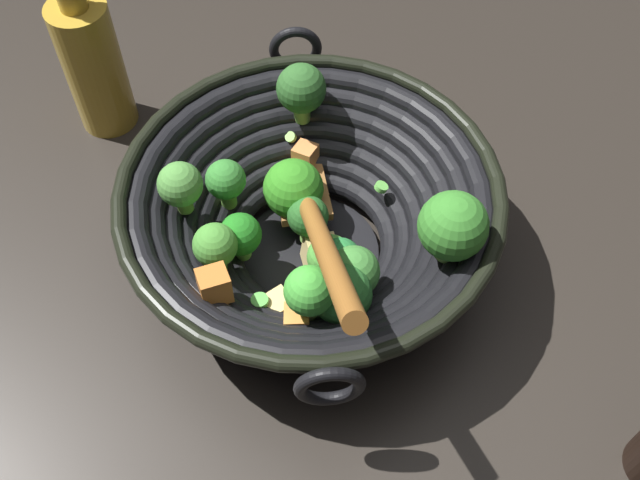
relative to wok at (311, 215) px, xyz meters
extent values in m
plane|color=#28231E|center=(0.00, 0.00, -0.07)|extent=(4.00, 4.00, 0.00)
cylinder|color=black|center=(0.00, 0.00, -0.07)|extent=(0.13, 0.13, 0.01)
torus|color=black|center=(0.00, 0.00, -0.05)|extent=(0.18, 0.18, 0.02)
torus|color=black|center=(0.00, 0.00, -0.04)|extent=(0.21, 0.21, 0.02)
torus|color=black|center=(0.00, 0.00, -0.03)|extent=(0.23, 0.23, 0.02)
torus|color=black|center=(0.00, 0.00, -0.01)|extent=(0.26, 0.26, 0.02)
torus|color=black|center=(0.00, 0.00, 0.00)|extent=(0.28, 0.28, 0.02)
torus|color=black|center=(0.00, 0.00, 0.01)|extent=(0.30, 0.30, 0.02)
torus|color=black|center=(0.00, 0.00, 0.02)|extent=(0.33, 0.33, 0.02)
torus|color=black|center=(0.00, 0.00, 0.03)|extent=(0.35, 0.35, 0.01)
torus|color=black|center=(0.17, 0.07, 0.03)|extent=(0.03, 0.05, 0.05)
torus|color=black|center=(-0.17, -0.07, 0.03)|extent=(0.03, 0.05, 0.05)
cylinder|color=#6AB045|center=(-0.04, 0.05, -0.03)|extent=(0.02, 0.02, 0.02)
sphere|color=#20771D|center=(-0.04, 0.05, 0.00)|extent=(0.04, 0.04, 0.04)
cylinder|color=olive|center=(-0.06, 0.07, -0.02)|extent=(0.02, 0.02, 0.02)
sphere|color=#4A9436|center=(-0.06, 0.07, 0.01)|extent=(0.04, 0.04, 0.04)
cylinder|color=#6C9545|center=(0.11, 0.05, 0.01)|extent=(0.02, 0.02, 0.02)
sphere|color=#2E6128|center=(0.11, 0.05, 0.04)|extent=(0.05, 0.05, 0.05)
cylinder|color=#659A36|center=(-0.05, -0.05, -0.03)|extent=(0.03, 0.03, 0.03)
sphere|color=#3F8436|center=(-0.05, -0.05, 0.00)|extent=(0.05, 0.05, 0.05)
cylinder|color=#8BB651|center=(0.04, 0.03, -0.05)|extent=(0.03, 0.03, 0.02)
sphere|color=#348B21|center=(0.04, 0.03, -0.02)|extent=(0.06, 0.06, 0.06)
cylinder|color=#76A246|center=(-0.01, -0.13, 0.02)|extent=(0.04, 0.04, 0.02)
sphere|color=#37832B|center=(-0.01, -0.13, 0.05)|extent=(0.06, 0.06, 0.06)
cylinder|color=#73B446|center=(-0.07, -0.05, -0.03)|extent=(0.03, 0.03, 0.02)
sphere|color=#2B6C2C|center=(-0.07, -0.05, 0.00)|extent=(0.05, 0.05, 0.05)
cylinder|color=#6AA33C|center=(0.01, 0.09, -0.02)|extent=(0.02, 0.02, 0.02)
sphere|color=#358331|center=(0.01, 0.09, 0.01)|extent=(0.04, 0.04, 0.04)
cylinder|color=#81B146|center=(-0.03, 0.11, 0.01)|extent=(0.02, 0.02, 0.02)
sphere|color=#519640|center=(-0.03, 0.11, 0.04)|extent=(0.04, 0.04, 0.04)
cylinder|color=#89C453|center=(0.01, 0.01, -0.04)|extent=(0.02, 0.02, 0.02)
sphere|color=#286025|center=(0.01, 0.01, -0.02)|extent=(0.04, 0.04, 0.04)
cylinder|color=#89C357|center=(-0.02, -0.03, -0.05)|extent=(0.02, 0.01, 0.01)
sphere|color=#52A43D|center=(-0.02, -0.03, -0.02)|extent=(0.04, 0.04, 0.04)
cylinder|color=#76B34A|center=(-0.03, -0.04, -0.04)|extent=(0.02, 0.02, 0.02)
sphere|color=#287D39|center=(-0.03, -0.04, -0.02)|extent=(0.04, 0.04, 0.04)
cylinder|color=#7C9D4C|center=(-0.09, -0.03, 0.00)|extent=(0.02, 0.03, 0.03)
sphere|color=green|center=(-0.09, -0.03, 0.03)|extent=(0.04, 0.04, 0.04)
cube|color=#D7BE6B|center=(-0.08, 0.00, -0.03)|extent=(0.04, 0.04, 0.03)
cube|color=#D6B970|center=(-0.01, -0.01, -0.05)|extent=(0.04, 0.04, 0.04)
cube|color=orange|center=(-0.10, -0.02, -0.01)|extent=(0.03, 0.03, 0.02)
cube|color=#CC8637|center=(-0.01, -0.02, -0.05)|extent=(0.03, 0.03, 0.03)
cube|color=#CC7530|center=(-0.10, 0.05, 0.01)|extent=(0.04, 0.04, 0.03)
cube|color=#E58949|center=(0.08, 0.03, -0.02)|extent=(0.03, 0.02, 0.02)
cylinder|color=#6BC651|center=(-0.01, -0.01, -0.03)|extent=(0.01, 0.01, 0.00)
cylinder|color=#6BC651|center=(-0.02, 0.06, -0.02)|extent=(0.01, 0.01, 0.01)
cylinder|color=#6BC651|center=(0.06, -0.05, -0.01)|extent=(0.02, 0.02, 0.01)
cylinder|color=#99D166|center=(0.09, 0.05, -0.01)|extent=(0.02, 0.01, 0.01)
cylinder|color=#99D166|center=(0.05, 0.03, -0.04)|extent=(0.01, 0.01, 0.01)
cylinder|color=#56B247|center=(-0.02, -0.03, -0.02)|extent=(0.02, 0.02, 0.00)
cylinder|color=#56B247|center=(-0.09, 0.02, -0.02)|extent=(0.02, 0.02, 0.01)
cylinder|color=#99D166|center=(-0.01, -0.01, -0.04)|extent=(0.02, 0.02, 0.01)
cube|color=brown|center=(0.05, 0.03, -0.03)|extent=(0.09, 0.08, 0.01)
cylinder|color=#985C26|center=(-0.07, -0.04, 0.06)|extent=(0.20, 0.12, 0.15)
cylinder|color=gold|center=(0.11, 0.28, 0.00)|extent=(0.06, 0.06, 0.15)
camera|label=1|loc=(-0.38, -0.14, 0.54)|focal=41.78mm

